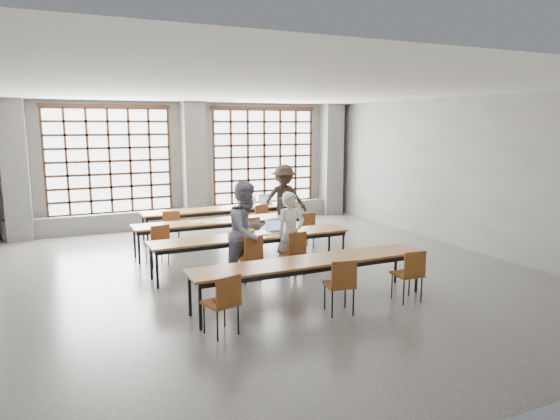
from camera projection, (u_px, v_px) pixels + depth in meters
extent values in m
plane|color=#464644|center=(266.00, 273.00, 9.77)|extent=(11.00, 11.00, 0.00)
plane|color=silver|center=(266.00, 90.00, 9.17)|extent=(11.00, 11.00, 0.00)
plane|color=slate|center=(191.00, 164.00, 14.39)|extent=(10.00, 0.00, 10.00)
plane|color=slate|center=(502.00, 250.00, 4.55)|extent=(10.00, 0.00, 10.00)
plane|color=slate|center=(465.00, 174.00, 11.53)|extent=(0.00, 11.00, 11.00)
cube|color=#585855|center=(15.00, 171.00, 12.29)|extent=(0.60, 0.55, 3.50)
cube|color=#585855|center=(194.00, 164.00, 14.14)|extent=(0.60, 0.55, 3.50)
cube|color=#585855|center=(331.00, 160.00, 15.99)|extent=(0.60, 0.55, 3.50)
cube|color=white|center=(109.00, 161.00, 13.42)|extent=(3.20, 0.02, 2.80)
cube|color=black|center=(110.00, 161.00, 13.35)|extent=(3.20, 0.05, 2.80)
cube|color=black|center=(113.00, 214.00, 13.60)|extent=(3.32, 0.07, 0.10)
cube|color=black|center=(107.00, 106.00, 13.10)|extent=(3.32, 0.07, 0.10)
cube|color=white|center=(263.00, 156.00, 15.28)|extent=(3.20, 0.02, 2.80)
cube|color=black|center=(264.00, 157.00, 15.20)|extent=(3.20, 0.05, 2.80)
cube|color=black|center=(265.00, 204.00, 15.45)|extent=(3.32, 0.07, 0.10)
cube|color=black|center=(264.00, 108.00, 14.96)|extent=(3.32, 0.07, 0.10)
cube|color=#585855|center=(195.00, 216.00, 14.47)|extent=(9.80, 0.35, 0.50)
cube|color=brown|center=(220.00, 209.00, 12.91)|extent=(4.00, 0.70, 0.04)
cube|color=black|center=(220.00, 211.00, 12.92)|extent=(3.90, 0.64, 0.08)
cylinder|color=black|center=(147.00, 231.00, 11.93)|extent=(0.05, 0.05, 0.69)
cylinder|color=black|center=(143.00, 227.00, 12.45)|extent=(0.05, 0.05, 0.69)
cylinder|color=black|center=(291.00, 219.00, 13.51)|extent=(0.05, 0.05, 0.69)
cylinder|color=black|center=(282.00, 215.00, 14.03)|extent=(0.05, 0.05, 0.69)
cube|color=brown|center=(223.00, 221.00, 11.34)|extent=(4.00, 0.70, 0.04)
cube|color=black|center=(223.00, 223.00, 11.35)|extent=(3.90, 0.64, 0.08)
cylinder|color=black|center=(139.00, 248.00, 10.35)|extent=(0.05, 0.05, 0.69)
cylinder|color=black|center=(135.00, 242.00, 10.87)|extent=(0.05, 0.05, 0.69)
cylinder|color=black|center=(303.00, 231.00, 11.93)|extent=(0.05, 0.05, 0.69)
cylinder|color=black|center=(293.00, 227.00, 12.45)|extent=(0.05, 0.05, 0.69)
cube|color=brown|center=(252.00, 236.00, 9.79)|extent=(4.00, 0.70, 0.04)
cube|color=black|center=(252.00, 239.00, 9.80)|extent=(3.90, 0.64, 0.08)
cylinder|color=black|center=(157.00, 270.00, 8.80)|extent=(0.05, 0.05, 0.69)
cylinder|color=black|center=(151.00, 262.00, 9.32)|extent=(0.05, 0.05, 0.69)
cylinder|color=black|center=(343.00, 248.00, 10.38)|extent=(0.05, 0.05, 0.69)
cylinder|color=black|center=(329.00, 242.00, 10.90)|extent=(0.05, 0.05, 0.69)
cube|color=brown|center=(311.00, 261.00, 8.02)|extent=(4.00, 0.70, 0.04)
cube|color=black|center=(311.00, 265.00, 8.03)|extent=(3.90, 0.64, 0.08)
cylinder|color=black|center=(200.00, 306.00, 7.03)|extent=(0.05, 0.05, 0.69)
cylinder|color=black|center=(190.00, 294.00, 7.55)|extent=(0.05, 0.05, 0.69)
cylinder|color=black|center=(417.00, 273.00, 8.61)|extent=(0.05, 0.05, 0.69)
cylinder|color=black|center=(396.00, 264.00, 9.13)|extent=(0.05, 0.05, 0.69)
cube|color=brown|center=(171.00, 227.00, 11.89)|extent=(0.49, 0.49, 0.04)
cube|color=brown|center=(171.00, 219.00, 11.66)|extent=(0.40, 0.10, 0.40)
cylinder|color=black|center=(172.00, 237.00, 11.93)|extent=(0.02, 0.02, 0.45)
cube|color=brown|center=(257.00, 220.00, 12.80)|extent=(0.52, 0.52, 0.04)
cube|color=brown|center=(262.00, 212.00, 12.61)|extent=(0.39, 0.14, 0.40)
cylinder|color=black|center=(257.00, 229.00, 12.83)|extent=(0.02, 0.02, 0.45)
cube|color=brown|center=(285.00, 218.00, 13.13)|extent=(0.44, 0.44, 0.04)
cube|color=brown|center=(289.00, 210.00, 12.91)|extent=(0.40, 0.05, 0.40)
cylinder|color=black|center=(285.00, 226.00, 13.16)|extent=(0.02, 0.02, 0.45)
cube|color=maroon|center=(157.00, 244.00, 10.23)|extent=(0.50, 0.50, 0.04)
cube|color=maroon|center=(160.00, 235.00, 10.03)|extent=(0.40, 0.11, 0.40)
cylinder|color=black|center=(157.00, 255.00, 10.27)|extent=(0.02, 0.02, 0.45)
cube|color=brown|center=(248.00, 235.00, 11.06)|extent=(0.45, 0.45, 0.04)
cube|color=brown|center=(252.00, 227.00, 10.85)|extent=(0.40, 0.06, 0.40)
cylinder|color=black|center=(248.00, 245.00, 11.09)|extent=(0.02, 0.02, 0.45)
cube|color=brown|center=(304.00, 230.00, 11.63)|extent=(0.45, 0.45, 0.04)
cube|color=brown|center=(307.00, 222.00, 11.41)|extent=(0.40, 0.06, 0.40)
cylinder|color=black|center=(304.00, 239.00, 11.67)|extent=(0.02, 0.02, 0.45)
cube|color=brown|center=(248.00, 257.00, 9.22)|extent=(0.49, 0.49, 0.04)
cube|color=brown|center=(254.00, 247.00, 9.02)|extent=(0.40, 0.10, 0.40)
cylinder|color=black|center=(248.00, 269.00, 9.26)|extent=(0.02, 0.02, 0.45)
cube|color=brown|center=(292.00, 252.00, 9.59)|extent=(0.47, 0.47, 0.04)
cube|color=brown|center=(298.00, 243.00, 9.38)|extent=(0.40, 0.08, 0.40)
cylinder|color=black|center=(292.00, 264.00, 9.63)|extent=(0.02, 0.02, 0.45)
cube|color=brown|center=(221.00, 303.00, 6.87)|extent=(0.52, 0.52, 0.04)
cube|color=brown|center=(229.00, 291.00, 6.68)|extent=(0.39, 0.14, 0.40)
cylinder|color=black|center=(221.00, 318.00, 6.91)|extent=(0.02, 0.02, 0.45)
cube|color=brown|center=(339.00, 285.00, 7.65)|extent=(0.49, 0.49, 0.04)
cube|color=brown|center=(344.00, 274.00, 7.42)|extent=(0.40, 0.10, 0.40)
cylinder|color=black|center=(339.00, 299.00, 7.69)|extent=(0.02, 0.02, 0.45)
cube|color=brown|center=(407.00, 274.00, 8.19)|extent=(0.45, 0.45, 0.04)
cube|color=brown|center=(415.00, 264.00, 7.96)|extent=(0.40, 0.06, 0.40)
cylinder|color=black|center=(407.00, 287.00, 8.22)|extent=(0.02, 0.02, 0.45)
imported|color=silver|center=(291.00, 234.00, 9.57)|extent=(0.62, 0.43, 1.61)
imported|color=#171C46|center=(247.00, 232.00, 9.18)|extent=(1.13, 1.06, 1.86)
imported|color=black|center=(284.00, 200.00, 13.09)|extent=(1.31, 0.92, 1.84)
cube|color=silver|center=(277.00, 232.00, 10.05)|extent=(0.37, 0.28, 0.02)
cube|color=black|center=(277.00, 231.00, 10.04)|extent=(0.31, 0.20, 0.00)
cube|color=silver|center=(273.00, 225.00, 10.16)|extent=(0.36, 0.09, 0.26)
cube|color=#8DBCF5|center=(274.00, 226.00, 10.15)|extent=(0.31, 0.07, 0.21)
cube|color=#B6B6BB|center=(267.00, 204.00, 13.51)|extent=(0.37, 0.27, 0.02)
cube|color=black|center=(267.00, 204.00, 13.50)|extent=(0.30, 0.19, 0.00)
cube|color=#B6B6BB|center=(265.00, 199.00, 13.62)|extent=(0.36, 0.08, 0.26)
cube|color=#84A9E4|center=(265.00, 200.00, 13.61)|extent=(0.31, 0.05, 0.21)
ellipsoid|color=silver|center=(296.00, 230.00, 10.15)|extent=(0.11, 0.09, 0.04)
cube|color=green|center=(248.00, 232.00, 9.83)|extent=(0.26, 0.14, 0.09)
cube|color=black|center=(263.00, 235.00, 9.77)|extent=(0.14, 0.07, 0.01)
cube|color=silver|center=(196.00, 222.00, 11.13)|extent=(0.36, 0.32, 0.00)
cube|color=white|center=(210.00, 221.00, 11.17)|extent=(0.30, 0.22, 0.00)
cube|color=white|center=(227.00, 220.00, 11.38)|extent=(0.33, 0.26, 0.00)
cube|color=black|center=(285.00, 206.00, 12.01)|extent=(0.37, 0.31, 0.40)
ellipsoid|color=white|center=(252.00, 200.00, 13.30)|extent=(0.29, 0.25, 0.29)
cube|color=#B02F15|center=(221.00, 300.00, 6.86)|extent=(0.21, 0.12, 0.06)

